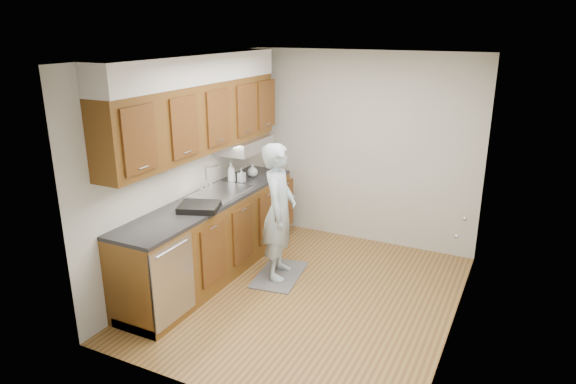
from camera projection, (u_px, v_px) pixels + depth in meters
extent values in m
plane|color=olive|center=(307.00, 295.00, 5.56)|extent=(3.50, 3.50, 0.00)
plane|color=white|center=(311.00, 58.00, 4.78)|extent=(3.50, 3.50, 0.00)
cube|color=#B6B5AB|center=(188.00, 168.00, 5.80)|extent=(0.02, 3.50, 2.50)
cube|color=#B6B5AB|center=(464.00, 208.00, 4.54)|extent=(0.02, 3.50, 2.50)
cube|color=#B6B5AB|center=(364.00, 149.00, 6.66)|extent=(3.00, 0.02, 2.50)
cube|color=brown|center=(213.00, 238.00, 5.92)|extent=(0.60, 2.80, 0.90)
cube|color=black|center=(210.00, 199.00, 5.78)|extent=(0.63, 2.80, 0.04)
cube|color=#B2B2B7|center=(221.00, 197.00, 5.95)|extent=(0.48, 0.68, 0.14)
cube|color=#B2B2B7|center=(221.00, 192.00, 5.94)|extent=(0.52, 0.72, 0.01)
cube|color=#B2B2B7|center=(173.00, 282.00, 4.85)|extent=(0.03, 0.60, 0.80)
cube|color=brown|center=(197.00, 118.00, 5.55)|extent=(0.33, 2.80, 0.75)
cube|color=silver|center=(194.00, 69.00, 5.39)|extent=(0.35, 2.80, 0.30)
cube|color=#A5A5AA|center=(244.00, 144.00, 6.39)|extent=(0.46, 0.75, 0.16)
cube|color=silver|center=(464.00, 220.00, 4.87)|extent=(0.02, 1.22, 2.05)
cube|color=slate|center=(279.00, 275.00, 6.00)|extent=(0.59, 0.87, 0.02)
imported|color=#A0B6C3|center=(279.00, 203.00, 5.72)|extent=(0.57, 0.71, 1.77)
imported|color=#B4BCC4|center=(231.00, 172.00, 6.29)|extent=(0.11, 0.11, 0.26)
imported|color=#B4BCC4|center=(241.00, 175.00, 6.32)|extent=(0.08, 0.09, 0.18)
imported|color=#B4BCC4|center=(252.00, 170.00, 6.54)|extent=(0.19, 0.19, 0.17)
cube|color=black|center=(199.00, 207.00, 5.38)|extent=(0.50, 0.47, 0.06)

